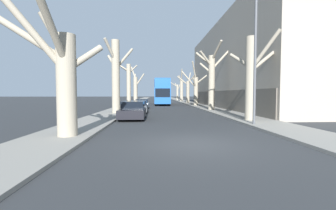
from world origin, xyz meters
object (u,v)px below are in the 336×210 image
object	(u,v)px
double_decker_bus	(162,91)
lamp_post	(254,48)
parked_car_2	(142,104)
street_tree_left_0	(61,74)
street_tree_right_1	(212,78)
street_tree_right_5	(177,91)
street_tree_left_1	(116,75)
street_tree_right_4	(181,89)
parked_car_1	(138,107)
street_tree_right_0	(252,76)
street_tree_right_2	(196,88)
street_tree_right_3	(188,90)
street_tree_left_2	(128,83)
parked_car_0	(133,111)
street_tree_left_3	(136,88)

from	to	relation	value
double_decker_bus	lamp_post	distance (m)	27.52
lamp_post	double_decker_bus	bearing A→B (deg)	100.02
parked_car_2	street_tree_left_0	bearing A→B (deg)	-96.67
street_tree_right_1	street_tree_right_5	distance (m)	39.70
street_tree_left_1	street_tree_right_5	xyz separation A→B (m)	(10.12, 43.78, -1.08)
street_tree_right_4	lamp_post	xyz separation A→B (m)	(-0.54, -41.78, 1.56)
street_tree_right_4	parked_car_1	bearing A→B (deg)	-104.40
street_tree_right_0	lamp_post	xyz separation A→B (m)	(-0.81, -2.03, 1.52)
street_tree_left_1	street_tree_right_1	distance (m)	11.05
street_tree_right_2	street_tree_right_3	world-z (taller)	street_tree_right_2
parked_car_1	lamp_post	world-z (taller)	lamp_post
street_tree_left_2	street_tree_left_0	bearing A→B (deg)	-90.27
street_tree_left_2	street_tree_right_0	distance (m)	20.58
street_tree_left_0	street_tree_right_5	world-z (taller)	street_tree_right_5
street_tree_right_0	street_tree_right_3	world-z (taller)	street_tree_right_3
street_tree_right_3	parked_car_0	size ratio (longest dim) A/B	1.55
parked_car_2	street_tree_left_3	bearing A→B (deg)	97.93
street_tree_left_1	parked_car_0	distance (m)	5.58
street_tree_left_2	street_tree_right_3	size ratio (longest dim) A/B	1.05
street_tree_right_4	street_tree_right_5	xyz separation A→B (m)	(-0.08, 10.32, -0.50)
street_tree_right_0	parked_car_0	world-z (taller)	street_tree_right_0
street_tree_right_5	parked_car_0	world-z (taller)	street_tree_right_5
street_tree_right_0	parked_car_0	bearing A→B (deg)	166.00
street_tree_right_3	street_tree_right_5	xyz separation A→B (m)	(-0.35, 19.39, -0.12)
street_tree_right_2	street_tree_right_5	xyz separation A→B (m)	(-0.02, 30.05, -0.16)
street_tree_left_1	street_tree_right_4	world-z (taller)	street_tree_right_4
street_tree_right_3	street_tree_left_3	bearing A→B (deg)	-171.49
street_tree_left_3	street_tree_left_1	bearing A→B (deg)	-89.72
street_tree_right_5	parked_car_0	xyz separation A→B (m)	(-8.13, -47.96, -2.03)
street_tree_right_2	street_tree_left_3	bearing A→B (deg)	138.48
street_tree_left_2	street_tree_right_5	bearing A→B (deg)	72.40
street_tree_left_1	street_tree_right_1	world-z (taller)	street_tree_right_1
street_tree_left_3	double_decker_bus	size ratio (longest dim) A/B	0.68
street_tree_right_0	street_tree_left_2	bearing A→B (deg)	121.20
street_tree_right_3	street_tree_right_5	distance (m)	19.39
street_tree_right_1	street_tree_left_1	bearing A→B (deg)	-158.25
double_decker_bus	street_tree_left_2	bearing A→B (deg)	-124.49
parked_car_1	street_tree_right_3	bearing A→B (deg)	69.69
street_tree_left_2	parked_car_2	bearing A→B (deg)	-58.84
street_tree_right_2	parked_car_1	size ratio (longest dim) A/B	1.77
lamp_post	street_tree_right_3	bearing A→B (deg)	88.59
street_tree_right_0	street_tree_right_1	xyz separation A→B (m)	(-0.21, 10.39, 0.53)
street_tree_right_1	parked_car_2	bearing A→B (deg)	156.39
street_tree_left_1	lamp_post	distance (m)	12.79
street_tree_left_3	parked_car_0	xyz separation A→B (m)	(2.10, -26.99, -2.50)
street_tree_right_0	parked_car_1	world-z (taller)	street_tree_right_0
parked_car_0	double_decker_bus	bearing A→B (deg)	82.78
street_tree_right_5	parked_car_2	distance (m)	37.03
street_tree_right_5	parked_car_0	size ratio (longest dim) A/B	1.43
street_tree_right_2	street_tree_right_5	bearing A→B (deg)	90.04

